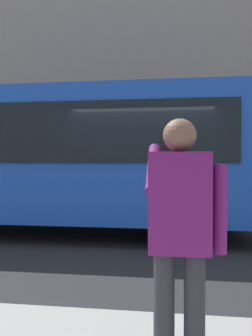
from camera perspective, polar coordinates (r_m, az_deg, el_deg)
The scene contains 4 objects.
ground_plane at distance 6.82m, azimuth 3.26°, elevation -12.23°, with size 60.00×60.00×0.00m, color #232326.
building_facade_far at distance 14.13m, azimuth 5.54°, elevation 19.28°, with size 28.00×1.55×12.00m.
red_bus at distance 7.51m, azimuth -13.11°, elevation 1.92°, with size 9.05×2.54×3.08m.
pedestrian_photographer at distance 2.26m, azimuth 9.22°, elevation -9.77°, with size 0.53×0.52×1.70m.
Camera 1 is at (-0.50, 6.61, 1.57)m, focal length 35.62 mm.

